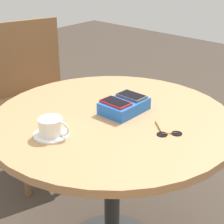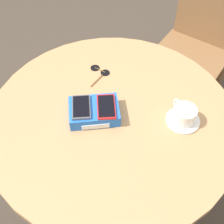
{
  "view_description": "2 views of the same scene",
  "coord_description": "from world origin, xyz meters",
  "px_view_note": "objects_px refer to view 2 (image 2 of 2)",
  "views": [
    {
      "loc": [
        1.02,
        0.91,
        1.37
      ],
      "look_at": [
        0.0,
        0.0,
        0.73
      ],
      "focal_mm": 60.0,
      "sensor_mm": 36.0,
      "label": 1
    },
    {
      "loc": [
        -0.08,
        -0.77,
        1.67
      ],
      "look_at": [
        0.0,
        0.0,
        0.73
      ],
      "focal_mm": 50.0,
      "sensor_mm": 36.0,
      "label": 2
    }
  ],
  "objects_px": {
    "coffee_cup": "(184,114)",
    "sunglasses": "(100,71)",
    "phone_box": "(94,111)",
    "round_table": "(112,133)",
    "saucer": "(183,120)",
    "chair_far_side": "(193,50)",
    "phone_gray": "(81,107)",
    "phone_red": "(106,106)"
  },
  "relations": [
    {
      "from": "phone_box",
      "to": "coffee_cup",
      "type": "relative_size",
      "value": 1.61
    },
    {
      "from": "phone_red",
      "to": "sunglasses",
      "type": "height_order",
      "value": "phone_red"
    },
    {
      "from": "phone_gray",
      "to": "saucer",
      "type": "distance_m",
      "value": 0.4
    },
    {
      "from": "saucer",
      "to": "chair_far_side",
      "type": "relative_size",
      "value": 0.16
    },
    {
      "from": "sunglasses",
      "to": "phone_red",
      "type": "bearing_deg",
      "value": -88.52
    },
    {
      "from": "coffee_cup",
      "to": "sunglasses",
      "type": "relative_size",
      "value": 0.88
    },
    {
      "from": "round_table",
      "to": "phone_gray",
      "type": "height_order",
      "value": "phone_gray"
    },
    {
      "from": "sunglasses",
      "to": "phone_box",
      "type": "bearing_deg",
      "value": -99.37
    },
    {
      "from": "sunglasses",
      "to": "phone_gray",
      "type": "bearing_deg",
      "value": -109.73
    },
    {
      "from": "phone_box",
      "to": "coffee_cup",
      "type": "height_order",
      "value": "coffee_cup"
    },
    {
      "from": "saucer",
      "to": "chair_far_side",
      "type": "distance_m",
      "value": 0.83
    },
    {
      "from": "round_table",
      "to": "coffee_cup",
      "type": "relative_size",
      "value": 8.23
    },
    {
      "from": "saucer",
      "to": "coffee_cup",
      "type": "height_order",
      "value": "coffee_cup"
    },
    {
      "from": "round_table",
      "to": "sunglasses",
      "type": "height_order",
      "value": "sunglasses"
    },
    {
      "from": "phone_gray",
      "to": "phone_red",
      "type": "bearing_deg",
      "value": -2.54
    },
    {
      "from": "phone_box",
      "to": "round_table",
      "type": "bearing_deg",
      "value": -4.93
    },
    {
      "from": "round_table",
      "to": "saucer",
      "type": "distance_m",
      "value": 0.3
    },
    {
      "from": "round_table",
      "to": "phone_gray",
      "type": "distance_m",
      "value": 0.21
    },
    {
      "from": "phone_box",
      "to": "sunglasses",
      "type": "height_order",
      "value": "phone_box"
    },
    {
      "from": "phone_box",
      "to": "coffee_cup",
      "type": "xyz_separation_m",
      "value": [
        0.34,
        -0.06,
        0.01
      ]
    },
    {
      "from": "chair_far_side",
      "to": "sunglasses",
      "type": "bearing_deg",
      "value": -145.28
    },
    {
      "from": "saucer",
      "to": "sunglasses",
      "type": "height_order",
      "value": "saucer"
    },
    {
      "from": "phone_box",
      "to": "phone_red",
      "type": "distance_m",
      "value": 0.06
    },
    {
      "from": "coffee_cup",
      "to": "sunglasses",
      "type": "bearing_deg",
      "value": 134.11
    },
    {
      "from": "phone_box",
      "to": "coffee_cup",
      "type": "distance_m",
      "value": 0.34
    },
    {
      "from": "round_table",
      "to": "phone_red",
      "type": "height_order",
      "value": "phone_red"
    },
    {
      "from": "phone_red",
      "to": "saucer",
      "type": "relative_size",
      "value": 0.94
    },
    {
      "from": "phone_red",
      "to": "coffee_cup",
      "type": "distance_m",
      "value": 0.3
    },
    {
      "from": "phone_box",
      "to": "sunglasses",
      "type": "bearing_deg",
      "value": 80.63
    },
    {
      "from": "phone_red",
      "to": "chair_far_side",
      "type": "relative_size",
      "value": 0.15
    },
    {
      "from": "chair_far_side",
      "to": "phone_red",
      "type": "bearing_deg",
      "value": -131.62
    },
    {
      "from": "phone_box",
      "to": "chair_far_side",
      "type": "height_order",
      "value": "chair_far_side"
    },
    {
      "from": "phone_gray",
      "to": "sunglasses",
      "type": "relative_size",
      "value": 0.86
    },
    {
      "from": "phone_gray",
      "to": "sunglasses",
      "type": "distance_m",
      "value": 0.27
    },
    {
      "from": "chair_far_side",
      "to": "phone_box",
      "type": "bearing_deg",
      "value": -133.98
    },
    {
      "from": "phone_red",
      "to": "saucer",
      "type": "bearing_deg",
      "value": -11.5
    },
    {
      "from": "round_table",
      "to": "coffee_cup",
      "type": "height_order",
      "value": "coffee_cup"
    },
    {
      "from": "chair_far_side",
      "to": "round_table",
      "type": "bearing_deg",
      "value": -130.44
    },
    {
      "from": "saucer",
      "to": "coffee_cup",
      "type": "bearing_deg",
      "value": 106.9
    },
    {
      "from": "phone_gray",
      "to": "coffee_cup",
      "type": "relative_size",
      "value": 0.98
    },
    {
      "from": "round_table",
      "to": "coffee_cup",
      "type": "xyz_separation_m",
      "value": [
        0.27,
        -0.05,
        0.16
      ]
    },
    {
      "from": "phone_box",
      "to": "phone_gray",
      "type": "bearing_deg",
      "value": 179.53
    }
  ]
}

